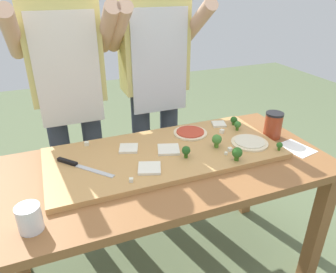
% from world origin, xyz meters
% --- Properties ---
extents(prep_table, '(1.62, 0.75, 0.74)m').
position_xyz_m(prep_table, '(0.00, 0.00, 0.64)').
color(prep_table, brown).
rests_on(prep_table, ground).
extents(cutting_board, '(1.14, 0.51, 0.03)m').
position_xyz_m(cutting_board, '(0.04, 0.08, 0.76)').
color(cutting_board, tan).
rests_on(cutting_board, prep_table).
extents(chefs_knife, '(0.22, 0.25, 0.02)m').
position_xyz_m(chefs_knife, '(-0.38, 0.09, 0.77)').
color(chefs_knife, '#B7BABF').
rests_on(chefs_knife, cutting_board).
extents(pizza_whole_cheese_artichoke, '(0.19, 0.19, 0.02)m').
position_xyz_m(pizza_whole_cheese_artichoke, '(0.48, -0.01, 0.78)').
color(pizza_whole_cheese_artichoke, beige).
rests_on(pizza_whole_cheese_artichoke, cutting_board).
extents(pizza_whole_tomato_red, '(0.18, 0.18, 0.02)m').
position_xyz_m(pizza_whole_tomato_red, '(0.24, 0.20, 0.78)').
color(pizza_whole_tomato_red, beige).
rests_on(pizza_whole_tomato_red, cutting_board).
extents(pizza_slice_near_right, '(0.13, 0.13, 0.01)m').
position_xyz_m(pizza_slice_near_right, '(0.06, 0.07, 0.77)').
color(pizza_slice_near_right, silver).
rests_on(pizza_slice_near_right, cutting_board).
extents(pizza_slice_center, '(0.13, 0.13, 0.01)m').
position_xyz_m(pizza_slice_center, '(-0.08, -0.06, 0.77)').
color(pizza_slice_center, silver).
rests_on(pizza_slice_center, cutting_board).
extents(pizza_slice_far_left, '(0.09, 0.09, 0.01)m').
position_xyz_m(pizza_slice_far_left, '(0.44, 0.25, 0.77)').
color(pizza_slice_far_left, silver).
rests_on(pizza_slice_far_left, cutting_board).
extents(pizza_slice_near_left, '(0.12, 0.12, 0.01)m').
position_xyz_m(pizza_slice_near_left, '(-0.12, 0.16, 0.77)').
color(pizza_slice_near_left, silver).
rests_on(pizza_slice_near_left, cutting_board).
extents(broccoli_floret_front_left, '(0.04, 0.04, 0.05)m').
position_xyz_m(broccoli_floret_front_left, '(0.51, 0.15, 0.80)').
color(broccoli_floret_front_left, '#3F7220').
rests_on(broccoli_floret_front_left, cutting_board).
extents(broccoli_floret_center_left, '(0.04, 0.04, 0.06)m').
position_xyz_m(broccoli_floret_center_left, '(0.11, -0.02, 0.80)').
color(broccoli_floret_center_left, '#2C5915').
rests_on(broccoli_floret_center_left, cutting_board).
extents(broccoli_floret_front_mid, '(0.03, 0.03, 0.04)m').
position_xyz_m(broccoli_floret_front_mid, '(0.57, -0.12, 0.79)').
color(broccoli_floret_front_mid, '#366618').
rests_on(broccoli_floret_front_mid, cutting_board).
extents(broccoli_floret_front_right, '(0.05, 0.05, 0.07)m').
position_xyz_m(broccoli_floret_front_right, '(0.32, -0.13, 0.81)').
color(broccoli_floret_front_right, '#366618').
rests_on(broccoli_floret_front_right, cutting_board).
extents(broccoli_floret_back_left, '(0.05, 0.05, 0.07)m').
position_xyz_m(broccoli_floret_back_left, '(0.30, 0.02, 0.81)').
color(broccoli_floret_back_left, '#487A23').
rests_on(broccoli_floret_back_left, cutting_board).
extents(broccoli_floret_back_right, '(0.04, 0.04, 0.05)m').
position_xyz_m(broccoli_floret_back_right, '(0.53, 0.22, 0.80)').
color(broccoli_floret_back_right, '#2C5915').
rests_on(broccoli_floret_back_right, cutting_board).
extents(cheese_crumble_a, '(0.02, 0.02, 0.01)m').
position_xyz_m(cheese_crumble_a, '(0.30, -0.07, 0.78)').
color(cheese_crumble_a, silver).
rests_on(cheese_crumble_a, cutting_board).
extents(cheese_crumble_b, '(0.03, 0.03, 0.02)m').
position_xyz_m(cheese_crumble_b, '(0.41, 0.15, 0.78)').
color(cheese_crumble_b, white).
rests_on(cheese_crumble_b, cutting_board).
extents(cheese_crumble_c, '(0.02, 0.02, 0.02)m').
position_xyz_m(cheese_crumble_c, '(0.34, -0.04, 0.78)').
color(cheese_crumble_c, white).
rests_on(cheese_crumble_c, cutting_board).
extents(cheese_crumble_d, '(0.02, 0.02, 0.02)m').
position_xyz_m(cheese_crumble_d, '(-0.19, -0.12, 0.78)').
color(cheese_crumble_d, silver).
rests_on(cheese_crumble_d, cutting_board).
extents(cheese_crumble_e, '(0.03, 0.03, 0.02)m').
position_xyz_m(cheese_crumble_e, '(-0.31, 0.28, 0.78)').
color(cheese_crumble_e, silver).
rests_on(cheese_crumble_e, cutting_board).
extents(cheese_crumble_f, '(0.02, 0.02, 0.01)m').
position_xyz_m(cheese_crumble_f, '(0.57, 0.26, 0.77)').
color(cheese_crumble_f, white).
rests_on(cheese_crumble_f, cutting_board).
extents(flour_cup, '(0.08, 0.08, 0.10)m').
position_xyz_m(flour_cup, '(-0.58, -0.23, 0.79)').
color(flour_cup, white).
rests_on(flour_cup, prep_table).
extents(sauce_jar, '(0.10, 0.10, 0.14)m').
position_xyz_m(sauce_jar, '(0.67, 0.05, 0.81)').
color(sauce_jar, '#99381E').
rests_on(sauce_jar, prep_table).
extents(recipe_note, '(0.16, 0.19, 0.00)m').
position_xyz_m(recipe_note, '(0.70, -0.11, 0.74)').
color(recipe_note, white).
rests_on(recipe_note, prep_table).
extents(cook_left, '(0.54, 0.39, 1.67)m').
position_xyz_m(cook_left, '(-0.33, 0.63, 1.00)').
color(cook_left, '#333847').
rests_on(cook_left, ground).
extents(cook_right, '(0.54, 0.39, 1.67)m').
position_xyz_m(cook_right, '(0.19, 0.63, 1.00)').
color(cook_right, '#333847').
rests_on(cook_right, ground).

